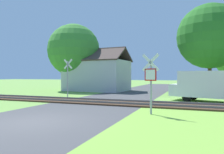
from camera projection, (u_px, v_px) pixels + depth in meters
The scene contains 9 objects.
ground_plane at pixel (34, 122), 8.94m from camera, with size 160.00×160.00×0.00m, color #6B9942.
road_asphalt at pixel (62, 114), 10.81m from camera, with size 6.43×80.00×0.01m, color #424244.
rail_track at pixel (100, 102), 15.26m from camera, with size 60.00×2.60×0.22m.
stop_sign_near at pixel (151, 79), 10.70m from camera, with size 0.87×0.21×2.99m.
crossing_sign_far at pixel (68, 75), 18.47m from camera, with size 0.88×0.16×3.32m.
house at pixel (97, 75), 27.38m from camera, with size 8.12×5.74×5.34m.
tree_left at pixel (74, 50), 27.99m from camera, with size 6.66×6.66×8.49m.
tree_right at pixel (210, 36), 21.41m from camera, with size 6.34×6.34×8.93m.
mail_truck at pixel (208, 85), 15.83m from camera, with size 5.23×3.22×2.24m.
Camera 1 is at (6.12, -7.24, 1.92)m, focal length 35.00 mm.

